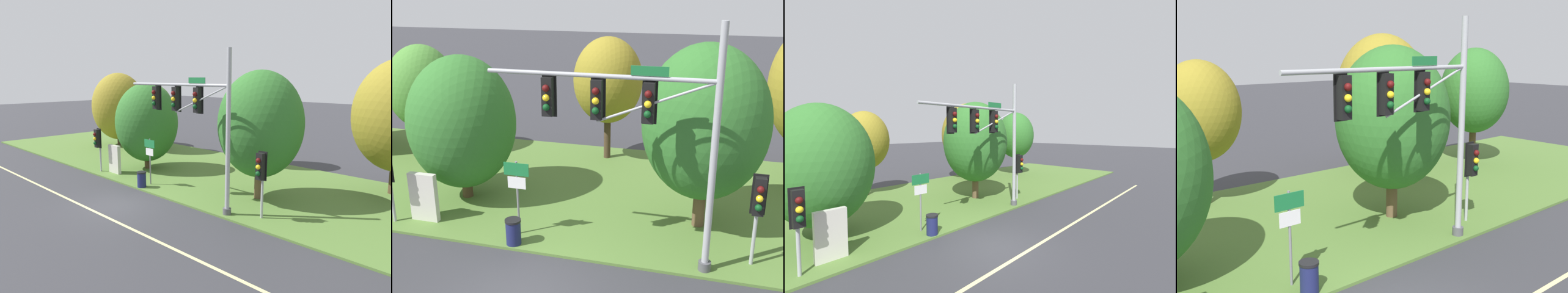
# 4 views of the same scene
# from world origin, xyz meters

# --- Properties ---
(grass_verge) EXTENTS (48.00, 11.50, 0.10)m
(grass_verge) POSITION_xyz_m (0.00, 8.25, 0.05)
(grass_verge) COLOR #517533
(grass_verge) RESTS_ON ground
(traffic_signal_mast) EXTENTS (7.30, 0.49, 7.70)m
(traffic_signal_mast) POSITION_xyz_m (3.05, 2.92, 4.80)
(traffic_signal_mast) COLOR #9EA0A5
(traffic_signal_mast) RESTS_ON grass_verge
(pedestrian_signal_further_along) EXTENTS (0.46, 0.55, 3.15)m
(pedestrian_signal_further_along) POSITION_xyz_m (6.64, 3.52, 2.38)
(pedestrian_signal_further_along) COLOR #9EA0A5
(pedestrian_signal_further_along) RESTS_ON grass_verge
(route_sign_post) EXTENTS (0.93, 0.08, 2.78)m
(route_sign_post) POSITION_xyz_m (-1.39, 3.54, 1.99)
(route_sign_post) COLOR slate
(route_sign_post) RESTS_ON grass_verge
(tree_left_of_mast) EXTENTS (3.49, 3.49, 5.75)m
(tree_left_of_mast) POSITION_xyz_m (-9.64, 10.51, 3.66)
(tree_left_of_mast) COLOR brown
(tree_left_of_mast) RESTS_ON grass_verge
(tree_behind_signpost) EXTENTS (4.38, 4.38, 6.01)m
(tree_behind_signpost) POSITION_xyz_m (-4.82, 6.01, 3.36)
(tree_behind_signpost) COLOR #4C3823
(tree_behind_signpost) RESTS_ON grass_verge
(tree_mid_verge) EXTENTS (3.44, 3.44, 6.21)m
(tree_mid_verge) POSITION_xyz_m (-0.25, 12.39, 4.14)
(tree_mid_verge) COLOR #423021
(tree_mid_verge) RESTS_ON grass_verge
(tree_tall_centre) EXTENTS (4.48, 4.48, 6.79)m
(tree_tall_centre) POSITION_xyz_m (4.80, 5.99, 4.08)
(tree_tall_centre) COLOR brown
(tree_tall_centre) RESTS_ON grass_verge
(info_kiosk) EXTENTS (1.10, 0.24, 1.90)m
(info_kiosk) POSITION_xyz_m (-5.27, 3.58, 1.04)
(info_kiosk) COLOR beige
(info_kiosk) RESTS_ON grass_verge
(trash_bin) EXTENTS (0.56, 0.56, 0.93)m
(trash_bin) POSITION_xyz_m (-1.28, 2.81, 0.57)
(trash_bin) COLOR #191E4C
(trash_bin) RESTS_ON grass_verge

